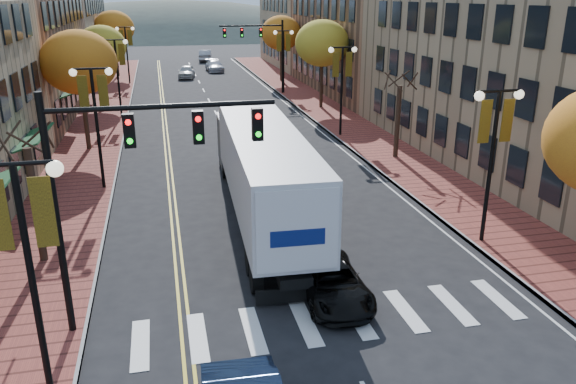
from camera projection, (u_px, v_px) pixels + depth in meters
ground at (350, 360)px, 15.06m from camera, size 200.00×200.00×0.00m
sidewalk_left at (101, 121)px, 43.00m from camera, size 4.00×85.00×0.15m
sidewalk_right at (326, 111)px, 46.80m from camera, size 4.00×85.00×0.15m
building_left_far at (45, 35)px, 65.94m from camera, size 12.00×26.00×9.50m
building_right_mid at (391, 40)px, 55.89m from camera, size 15.00×24.00×10.00m
building_right_far at (328, 24)px, 75.94m from camera, size 15.00×20.00×11.00m
tree_left_a at (36, 206)px, 19.76m from camera, size 0.28×0.28×4.20m
tree_left_b at (79, 62)px, 33.40m from camera, size 4.48×4.48×7.21m
tree_left_c at (101, 46)px, 48.23m from camera, size 4.16×4.16×6.69m
tree_left_d at (114, 28)px, 64.59m from camera, size 4.61×4.61×7.42m
tree_right_b at (398, 122)px, 32.75m from camera, size 0.28×0.28×4.20m
tree_right_c at (322, 43)px, 46.39m from camera, size 4.48×4.48×7.21m
tree_right_d at (281, 33)px, 61.14m from camera, size 4.35×4.35×7.00m
lamp_left_a at (25, 240)px, 12.04m from camera, size 1.96×0.36×6.05m
lamp_left_b at (95, 105)px, 26.75m from camera, size 1.96×0.36×6.05m
lamp_left_c at (116, 63)px, 43.29m from camera, size 1.96×0.36×6.05m
lamp_left_d at (126, 44)px, 59.83m from camera, size 1.96×0.36×6.05m
lamp_right_a at (494, 137)px, 20.72m from camera, size 1.96×0.36×6.05m
lamp_right_b at (342, 74)px, 37.26m from camera, size 1.96×0.36×6.05m
lamp_right_c at (284, 49)px, 53.80m from camera, size 1.96×0.36×6.05m
traffic_mast_near at (126, 167)px, 15.01m from camera, size 6.10×0.35×7.00m
traffic_mast_far at (263, 43)px, 53.17m from camera, size 6.10×0.34×7.00m
semi_truck at (260, 163)px, 24.13m from camera, size 3.33×16.69×4.15m
black_suv at (332, 282)px, 17.96m from camera, size 2.05×4.26×1.17m
car_far_white at (187, 72)px, 65.54m from camera, size 2.34×4.58×1.49m
car_far_silver at (215, 66)px, 71.16m from camera, size 2.17×4.88×1.39m
car_far_oncoming at (205, 56)px, 81.95m from camera, size 2.31×5.12×1.63m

